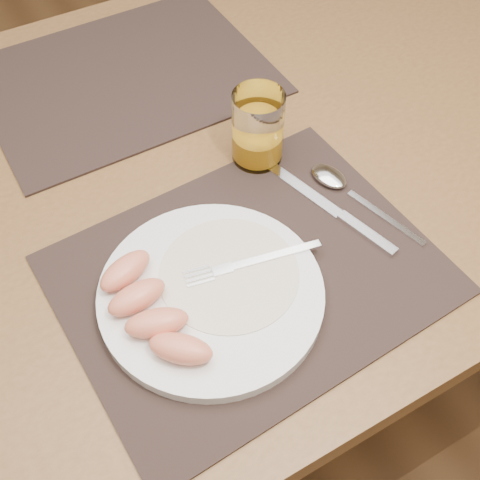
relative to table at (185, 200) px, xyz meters
name	(u,v)px	position (x,y,z in m)	size (l,w,h in m)	color
ground	(205,381)	(0.00, 0.00, -0.67)	(5.00, 5.00, 0.00)	brown
table	(185,200)	(0.00, 0.00, 0.00)	(1.40, 0.90, 0.75)	brown
placemat_near	(249,274)	(-0.01, -0.22, 0.09)	(0.45, 0.35, 0.00)	#2E211C
placemat_far	(125,77)	(0.01, 0.22, 0.09)	(0.45, 0.35, 0.00)	#2E211C
plate	(211,294)	(-0.07, -0.23, 0.10)	(0.27, 0.27, 0.02)	white
plate_dressing	(229,273)	(-0.04, -0.22, 0.10)	(0.17, 0.17, 0.00)	white
fork	(241,265)	(-0.02, -0.22, 0.11)	(0.17, 0.05, 0.00)	silver
knife	(340,214)	(0.14, -0.20, 0.09)	(0.07, 0.22, 0.01)	silver
spoon	(337,182)	(0.17, -0.15, 0.09)	(0.07, 0.19, 0.01)	silver
juice_glass	(258,131)	(0.10, -0.05, 0.14)	(0.07, 0.07, 0.11)	white
grapefruit_wedges	(149,309)	(-0.15, -0.22, 0.12)	(0.09, 0.19, 0.03)	#E7815E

